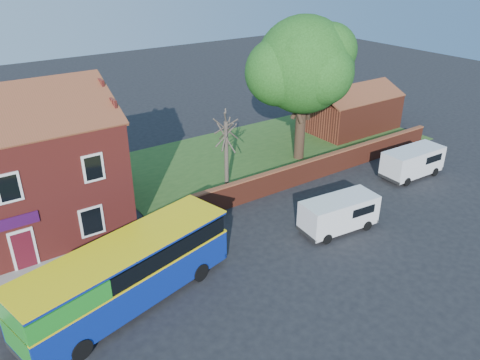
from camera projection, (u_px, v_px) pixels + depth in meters
ground at (224, 297)px, 21.79m from camera, size 120.00×120.00×0.00m
pavement at (37, 286)px, 22.44m from camera, size 18.00×3.50×0.12m
kerb at (46, 306)px, 21.14m from camera, size 18.00×0.15×0.14m
grass_strip at (271, 150)px, 38.04m from camera, size 26.00×12.00×0.04m
boundary_wall at (324, 166)px, 33.25m from camera, size 22.00×0.38×1.60m
outbuilding at (351, 112)px, 41.94m from camera, size 8.20×5.06×4.17m
bus at (121, 275)px, 20.45m from camera, size 10.57×5.03×3.12m
van_near at (339, 213)px, 26.63m from camera, size 4.70×2.27×1.99m
van_far at (413, 161)px, 33.09m from camera, size 4.75×2.09×2.06m
large_tree at (303, 67)px, 33.65m from camera, size 8.79×6.95×10.72m
bare_tree at (226, 152)px, 30.63m from camera, size 1.96×2.34×5.24m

